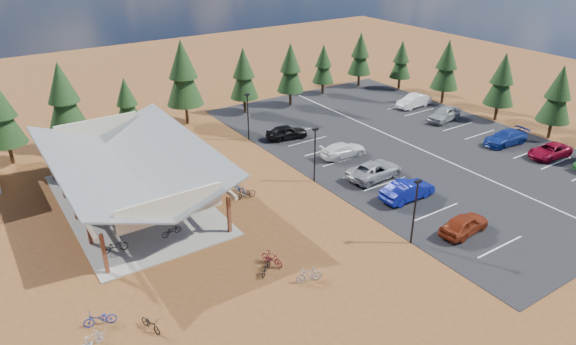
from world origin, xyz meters
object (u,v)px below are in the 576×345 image
Objects in this scene: bike_7 at (128,166)px; car_6 at (550,151)px; trash_bin_1 at (225,185)px; bike_6 at (150,175)px; bike_9 at (92,341)px; car_9 at (414,101)px; car_0 at (464,224)px; car_7 at (506,138)px; bike_15 at (195,184)px; bike_16 at (245,193)px; car_1 at (407,190)px; lamp_post_0 at (415,208)px; bike_13 at (309,275)px; trash_bin_0 at (216,188)px; car_8 at (444,114)px; car_2 at (375,170)px; lamp_post_1 at (315,151)px; bike_8 at (151,324)px; lamp_post_2 at (248,114)px; car_4 at (287,132)px; bike_12 at (266,267)px; bike_1 at (100,215)px; bike_10 at (100,319)px; bike_pavilion at (128,162)px; bike_11 at (272,258)px; car_3 at (343,150)px; bike_0 at (115,246)px; bike_14 at (240,189)px; bike_3 at (80,173)px; bike_4 at (171,230)px.

bike_7 is 0.38× the size of car_6.
bike_6 is (-4.81, 5.34, 0.12)m from trash_bin_1.
car_9 is (45.09, 19.53, 0.34)m from bike_9.
car_7 is at bearing -68.30° from car_0.
bike_16 is at bearing 152.59° from bike_15.
bike_9 is at bearing 95.34° from car_1.
lamp_post_0 reaches higher than trash_bin_1.
bike_13 is 13.23m from car_0.
car_8 reaches higher than trash_bin_0.
bike_9 is 28.10m from car_2.
lamp_post_1 is 21.69m from bike_8.
lamp_post_0 is at bearing -118.32° from bike_9.
car_4 is at bearing -30.82° from lamp_post_2.
bike_12 is at bearing -16.37° from bike_16.
bike_1 is at bearing 116.94° from car_4.
car_2 reaches higher than bike_15.
bike_15 is at bearing -157.59° from bike_7.
bike_10 is 0.38× the size of car_8.
bike_13 is 16.25m from bike_15.
bike_12 is at bearing 69.48° from car_0.
lamp_post_1 is at bearing 157.70° from bike_13.
bike_10 reaches higher than bike_12.
car_4 is at bearing 2.53° from car_2.
bike_15 is (-9.59, 4.69, -2.52)m from lamp_post_1.
bike_pavilion is 10.64× the size of bike_11.
car_6 is (17.05, -11.52, -0.04)m from car_3.
bike_16 is at bearing 103.11° from car_3.
bike_pavilion is at bearing 165.09° from trash_bin_1.
car_2 is at bearing -27.26° from lamp_post_1.
trash_bin_1 is at bearing 60.08° from bike_11.
bike_15 is (8.85, 5.97, -0.12)m from bike_0.
bike_0 is at bearing -174.48° from bike_14.
lamp_post_1 is at bearing -90.00° from lamp_post_2.
trash_bin_0 is 1.00× the size of trash_bin_1.
bike_3 is 0.31× the size of car_7.
lamp_post_2 reaches higher than bike_13.
bike_1 is at bearing 139.20° from lamp_post_0.
trash_bin_1 reaches higher than bike_12.
bike_7 is at bearing -31.28° from bike_15.
bike_8 is at bearing 146.66° from bike_6.
bike_15 is at bearing 119.87° from lamp_post_0.
bike_7 is (-13.42, -0.73, -2.32)m from lamp_post_2.
bike_4 is at bearing 81.20° from bike_15.
car_2 reaches higher than bike_0.
car_2 reaches higher than car_0.
bike_16 is (11.62, 1.88, -0.08)m from bike_0.
bike_1 is at bearing 91.14° from car_3.
bike_11 reaches higher than bike_14.
bike_12 is at bearing -109.91° from bike_9.
car_9 is (32.78, 18.51, 0.30)m from bike_11.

